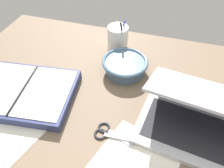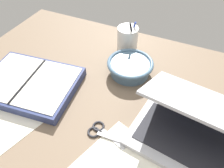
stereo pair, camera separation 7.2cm
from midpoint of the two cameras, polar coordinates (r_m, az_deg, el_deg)
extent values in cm
cube|color=#75604C|center=(73.41, 4.95, -8.85)|extent=(140.00, 100.00, 2.00)
cube|color=#B7B7BC|center=(70.91, 22.89, -14.46)|extent=(38.15, 26.18, 1.80)
cube|color=#232328|center=(70.08, 23.12, -14.03)|extent=(33.11, 19.63, 0.24)
cube|color=#B7B7BC|center=(67.05, 26.99, -5.14)|extent=(37.98, 24.92, 8.83)
cube|color=navy|center=(66.85, 26.86, -5.49)|extent=(34.87, 22.38, 7.58)
cylinder|color=slate|center=(85.36, 7.14, 4.02)|extent=(15.18, 15.18, 4.89)
torus|color=slate|center=(83.78, 7.29, 5.28)|extent=(17.86, 17.86, 1.43)
cylinder|color=white|center=(96.06, 6.25, 11.55)|extent=(8.81, 8.81, 10.59)
cylinder|color=black|center=(93.39, 7.54, 12.31)|extent=(2.08, 4.37, 13.71)
cylinder|color=#233899|center=(96.63, 7.35, 12.95)|extent=(3.87, 2.16, 12.04)
cube|color=navy|center=(83.90, -18.41, -0.05)|extent=(36.68, 29.37, 3.32)
cube|color=silver|center=(87.14, -23.18, 1.95)|extent=(18.36, 25.04, 0.30)
cube|color=silver|center=(78.82, -13.74, -0.41)|extent=(18.36, 25.04, 0.30)
cube|color=black|center=(82.58, -18.72, 0.90)|extent=(3.58, 23.27, 0.30)
cube|color=#B7B7BC|center=(67.13, 3.22, -14.11)|extent=(9.78, 1.78, 0.30)
cube|color=#B7B7BC|center=(67.39, 3.21, -14.24)|extent=(9.52, 4.54, 0.30)
torus|color=#232328|center=(68.47, -1.77, -12.65)|extent=(3.90, 3.90, 0.70)
torus|color=#232328|center=(69.60, -0.56, -11.16)|extent=(3.90, 3.90, 0.70)
camera|label=1|loc=(0.04, -87.13, 2.90)|focal=35.00mm
camera|label=2|loc=(0.04, 92.87, -2.90)|focal=35.00mm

